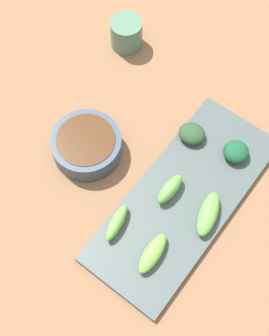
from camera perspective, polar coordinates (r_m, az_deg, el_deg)
The scene contains 10 objects.
tabletop at distance 0.86m, azimuth 0.51°, elevation -1.83°, with size 2.10×2.10×0.02m, color brown.
sauce_bowl at distance 0.86m, azimuth -5.76°, elevation 2.78°, with size 0.13×0.13×0.05m.
serving_plate at distance 0.84m, azimuth 5.92°, elevation -3.69°, with size 0.16×0.40×0.01m, color #445153.
broccoli_stalk_0 at distance 0.78m, azimuth 2.18°, elevation -10.21°, with size 0.03×0.08×0.02m, color #6AA944.
broccoli_stalk_1 at distance 0.81m, azimuth 8.84°, elevation -5.48°, with size 0.03×0.08×0.03m, color #5FAD4D.
broccoli_leafy_2 at distance 0.87m, azimuth 6.90°, elevation 4.12°, with size 0.05×0.04×0.02m, color #274729.
broccoli_stalk_3 at distance 0.82m, azimuth 4.27°, elevation -2.55°, with size 0.02×0.06×0.03m, color #65BB4A.
broccoli_leafy_4 at distance 0.87m, azimuth 12.09°, elevation 1.92°, with size 0.05×0.05×0.03m, color #175131.
broccoli_stalk_5 at distance 0.80m, azimuth -2.14°, elevation -6.55°, with size 0.02×0.07×0.03m, color #67B64A.
tea_cup at distance 0.99m, azimuth -0.98°, elevation 15.82°, with size 0.06×0.06×0.06m, color #4A735C.
Camera 1 is at (0.20, -0.27, 0.80)m, focal length 50.78 mm.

